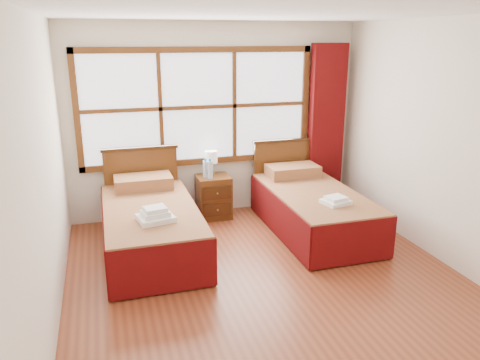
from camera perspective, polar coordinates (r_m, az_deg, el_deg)
name	(u,v)px	position (r m, az deg, el deg)	size (l,w,h in m)	color
floor	(271,285)	(4.83, 3.82, -12.65)	(4.50, 4.50, 0.00)	brown
ceiling	(277,11)	(4.21, 4.55, 19.83)	(4.50, 4.50, 0.00)	white
wall_back	(216,121)	(6.45, -2.97, 7.24)	(4.00, 4.00, 0.00)	silver
wall_left	(42,178)	(4.10, -22.97, 0.24)	(4.50, 4.50, 0.00)	silver
wall_right	(453,146)	(5.37, 24.58, 3.76)	(4.50, 4.50, 0.00)	silver
window	(198,107)	(6.33, -5.14, 8.84)	(3.16, 0.06, 1.56)	white
curtain	(326,126)	(6.90, 10.44, 6.52)	(0.50, 0.16, 2.30)	#590809
bed_left	(151,224)	(5.54, -10.85, -5.32)	(1.05, 2.07, 1.02)	#371E0B
bed_right	(312,207)	(6.07, 8.74, -3.29)	(1.03, 2.05, 1.00)	#371E0B
nightstand	(214,197)	(6.43, -3.22, -2.05)	(0.44, 0.44, 0.59)	#552F12
towels_left	(155,215)	(4.98, -10.27, -4.25)	(0.41, 0.37, 0.15)	white
towels_right	(336,201)	(5.54, 11.60, -2.47)	(0.34, 0.32, 0.09)	white
lamp	(211,158)	(6.39, -3.54, 2.74)	(0.17, 0.17, 0.33)	gold
bottle_near	(206,169)	(6.28, -4.23, 1.38)	(0.07, 0.07, 0.26)	#AAC6DB
bottle_far	(210,169)	(6.23, -3.66, 1.29)	(0.07, 0.07, 0.27)	#AAC6DB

